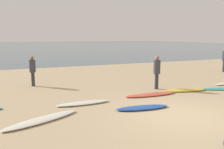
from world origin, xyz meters
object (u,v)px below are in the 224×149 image
(surfboard_1, at_px, (42,120))
(person_2, at_px, (157,70))
(surfboard_4, at_px, (151,95))
(surfboard_6, at_px, (222,89))
(surfboard_2, at_px, (83,103))
(surfboard_3, at_px, (142,108))
(person_0, at_px, (32,68))
(surfboard_5, at_px, (185,90))

(surfboard_1, xyz_separation_m, person_2, (5.68, 2.39, 0.90))
(surfboard_4, bearing_deg, surfboard_6, -2.09)
(surfboard_2, bearing_deg, person_2, 16.35)
(surfboard_3, distance_m, person_2, 3.54)
(surfboard_1, height_order, surfboard_4, surfboard_1)
(surfboard_4, bearing_deg, person_0, 140.01)
(surfboard_6, xyz_separation_m, person_2, (-2.83, 1.34, 0.91))
(surfboard_1, relative_size, person_2, 1.56)
(surfboard_3, relative_size, person_0, 1.25)
(surfboard_1, xyz_separation_m, surfboard_3, (3.39, -0.15, 0.00))
(surfboard_5, bearing_deg, surfboard_6, -0.22)
(surfboard_1, relative_size, surfboard_5, 1.23)
(surfboard_3, bearing_deg, person_0, 126.23)
(surfboard_2, distance_m, surfboard_4, 3.06)
(person_2, bearing_deg, surfboard_1, 115.87)
(surfboard_5, bearing_deg, surfboard_2, -165.03)
(surfboard_3, xyz_separation_m, surfboard_5, (3.24, 1.62, 0.00))
(surfboard_5, bearing_deg, person_2, 148.43)
(surfboard_3, relative_size, surfboard_5, 0.94)
(surfboard_4, distance_m, person_2, 1.66)
(surfboard_3, bearing_deg, person_2, 55.63)
(surfboard_2, bearing_deg, surfboard_6, -1.17)
(surfboard_1, bearing_deg, person_0, 62.81)
(surfboard_2, height_order, surfboard_5, surfboard_5)
(surfboard_2, relative_size, surfboard_4, 0.86)
(surfboard_1, height_order, surfboard_3, surfboard_3)
(surfboard_3, bearing_deg, surfboard_1, -174.74)
(surfboard_5, bearing_deg, surfboard_4, -165.18)
(surfboard_5, xyz_separation_m, person_2, (-0.95, 0.92, 0.90))
(surfboard_6, bearing_deg, surfboard_1, -152.69)
(surfboard_2, height_order, surfboard_6, surfboard_2)
(surfboard_3, bearing_deg, surfboard_6, 20.83)
(surfboard_6, bearing_deg, person_0, 171.72)
(surfboard_4, bearing_deg, surfboard_1, -160.40)
(surfboard_2, height_order, person_2, person_2)
(surfboard_3, height_order, surfboard_5, surfboard_5)
(surfboard_4, bearing_deg, surfboard_2, -174.30)
(surfboard_5, distance_m, surfboard_6, 1.93)
(surfboard_4, relative_size, surfboard_6, 1.07)
(surfboard_2, height_order, person_0, person_0)
(surfboard_4, distance_m, surfboard_6, 3.82)
(surfboard_3, bearing_deg, surfboard_2, 148.64)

